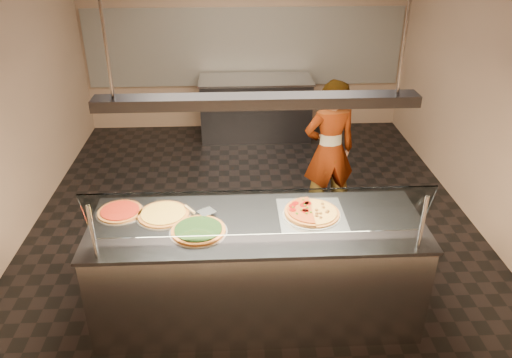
{
  "coord_description": "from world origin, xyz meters",
  "views": [
    {
      "loc": [
        -0.21,
        -4.81,
        3.11
      ],
      "look_at": [
        -0.02,
        -0.87,
        1.02
      ],
      "focal_mm": 35.0,
      "sensor_mm": 36.0,
      "label": 1
    }
  ],
  "objects_px": {
    "pizza_spatula": "(197,210)",
    "worker": "(329,151)",
    "pizza_cheese": "(164,214)",
    "heat_lamp_housing": "(257,101)",
    "perforated_tray": "(311,214)",
    "prep_table": "(256,108)",
    "sneeze_guard": "(259,214)",
    "serving_counter": "(257,269)",
    "half_pizza_sausage": "(325,212)",
    "half_pizza_pepperoni": "(299,211)",
    "pizza_spinach": "(198,230)",
    "pizza_tomato": "(120,211)"
  },
  "relations": [
    {
      "from": "worker",
      "to": "heat_lamp_housing",
      "type": "distance_m",
      "value": 2.16
    },
    {
      "from": "pizza_spatula",
      "to": "worker",
      "type": "height_order",
      "value": "worker"
    },
    {
      "from": "sneeze_guard",
      "to": "perforated_tray",
      "type": "height_order",
      "value": "sneeze_guard"
    },
    {
      "from": "perforated_tray",
      "to": "pizza_spinach",
      "type": "xyz_separation_m",
      "value": [
        -0.92,
        -0.2,
        0.01
      ]
    },
    {
      "from": "pizza_tomato",
      "to": "pizza_spatula",
      "type": "distance_m",
      "value": 0.64
    },
    {
      "from": "sneeze_guard",
      "to": "pizza_spatula",
      "type": "height_order",
      "value": "sneeze_guard"
    },
    {
      "from": "pizza_cheese",
      "to": "heat_lamp_housing",
      "type": "relative_size",
      "value": 0.19
    },
    {
      "from": "pizza_spatula",
      "to": "worker",
      "type": "bearing_deg",
      "value": 46.14
    },
    {
      "from": "prep_table",
      "to": "worker",
      "type": "xyz_separation_m",
      "value": [
        0.7,
        -2.39,
        0.34
      ]
    },
    {
      "from": "pizza_spinach",
      "to": "heat_lamp_housing",
      "type": "xyz_separation_m",
      "value": [
        0.46,
        0.11,
        1.0
      ]
    },
    {
      "from": "sneeze_guard",
      "to": "half_pizza_pepperoni",
      "type": "xyz_separation_m",
      "value": [
        0.35,
        0.44,
        -0.26
      ]
    },
    {
      "from": "half_pizza_sausage",
      "to": "worker",
      "type": "bearing_deg",
      "value": 77.97
    },
    {
      "from": "pizza_tomato",
      "to": "perforated_tray",
      "type": "bearing_deg",
      "value": -4.03
    },
    {
      "from": "pizza_cheese",
      "to": "pizza_tomato",
      "type": "bearing_deg",
      "value": 170.63
    },
    {
      "from": "sneeze_guard",
      "to": "prep_table",
      "type": "bearing_deg",
      "value": 87.55
    },
    {
      "from": "pizza_cheese",
      "to": "pizza_spatula",
      "type": "relative_size",
      "value": 1.64
    },
    {
      "from": "half_pizza_sausage",
      "to": "pizza_spatula",
      "type": "relative_size",
      "value": 1.64
    },
    {
      "from": "pizza_spinach",
      "to": "pizza_tomato",
      "type": "distance_m",
      "value": 0.73
    },
    {
      "from": "serving_counter",
      "to": "pizza_spinach",
      "type": "bearing_deg",
      "value": -167.12
    },
    {
      "from": "pizza_cheese",
      "to": "worker",
      "type": "xyz_separation_m",
      "value": [
        1.65,
        1.45,
        -0.13
      ]
    },
    {
      "from": "half_pizza_pepperoni",
      "to": "pizza_cheese",
      "type": "relative_size",
      "value": 1.0
    },
    {
      "from": "sneeze_guard",
      "to": "half_pizza_pepperoni",
      "type": "bearing_deg",
      "value": 52.02
    },
    {
      "from": "half_pizza_pepperoni",
      "to": "worker",
      "type": "xyz_separation_m",
      "value": [
        0.54,
        1.5,
        -0.15
      ]
    },
    {
      "from": "perforated_tray",
      "to": "half_pizza_sausage",
      "type": "xyz_separation_m",
      "value": [
        0.11,
        -0.0,
        0.02
      ]
    },
    {
      "from": "sneeze_guard",
      "to": "pizza_cheese",
      "type": "xyz_separation_m",
      "value": [
        -0.76,
        0.49,
        -0.28
      ]
    },
    {
      "from": "pizza_tomato",
      "to": "sneeze_guard",
      "type": "bearing_deg",
      "value": -26.23
    },
    {
      "from": "serving_counter",
      "to": "heat_lamp_housing",
      "type": "height_order",
      "value": "heat_lamp_housing"
    },
    {
      "from": "half_pizza_sausage",
      "to": "pizza_spatula",
      "type": "height_order",
      "value": "half_pizza_sausage"
    },
    {
      "from": "perforated_tray",
      "to": "pizza_cheese",
      "type": "height_order",
      "value": "pizza_cheese"
    },
    {
      "from": "pizza_spinach",
      "to": "worker",
      "type": "height_order",
      "value": "worker"
    },
    {
      "from": "perforated_tray",
      "to": "pizza_spatula",
      "type": "relative_size",
      "value": 1.99
    },
    {
      "from": "serving_counter",
      "to": "half_pizza_sausage",
      "type": "height_order",
      "value": "half_pizza_sausage"
    },
    {
      "from": "half_pizza_sausage",
      "to": "pizza_tomato",
      "type": "bearing_deg",
      "value": 176.19
    },
    {
      "from": "worker",
      "to": "perforated_tray",
      "type": "bearing_deg",
      "value": 64.08
    },
    {
      "from": "half_pizza_sausage",
      "to": "pizza_tomato",
      "type": "distance_m",
      "value": 1.69
    },
    {
      "from": "serving_counter",
      "to": "pizza_tomato",
      "type": "height_order",
      "value": "pizza_tomato"
    },
    {
      "from": "sneeze_guard",
      "to": "heat_lamp_housing",
      "type": "xyz_separation_m",
      "value": [
        -0.0,
        0.34,
        0.72
      ]
    },
    {
      "from": "half_pizza_pepperoni",
      "to": "prep_table",
      "type": "bearing_deg",
      "value": 92.37
    },
    {
      "from": "prep_table",
      "to": "heat_lamp_housing",
      "type": "relative_size",
      "value": 0.75
    },
    {
      "from": "half_pizza_sausage",
      "to": "pizza_spinach",
      "type": "distance_m",
      "value": 1.05
    },
    {
      "from": "sneeze_guard",
      "to": "half_pizza_pepperoni",
      "type": "distance_m",
      "value": 0.62
    },
    {
      "from": "pizza_spinach",
      "to": "prep_table",
      "type": "bearing_deg",
      "value": 81.03
    },
    {
      "from": "serving_counter",
      "to": "half_pizza_sausage",
      "type": "distance_m",
      "value": 0.75
    },
    {
      "from": "perforated_tray",
      "to": "half_pizza_pepperoni",
      "type": "bearing_deg",
      "value": 178.95
    },
    {
      "from": "sneeze_guard",
      "to": "perforated_tray",
      "type": "bearing_deg",
      "value": 44.19
    },
    {
      "from": "heat_lamp_housing",
      "to": "pizza_cheese",
      "type": "bearing_deg",
      "value": 168.81
    },
    {
      "from": "sneeze_guard",
      "to": "half_pizza_sausage",
      "type": "distance_m",
      "value": 0.77
    },
    {
      "from": "pizza_tomato",
      "to": "pizza_spatula",
      "type": "height_order",
      "value": "pizza_spatula"
    },
    {
      "from": "half_pizza_pepperoni",
      "to": "heat_lamp_housing",
      "type": "height_order",
      "value": "heat_lamp_housing"
    },
    {
      "from": "pizza_cheese",
      "to": "prep_table",
      "type": "bearing_deg",
      "value": 76.18
    }
  ]
}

